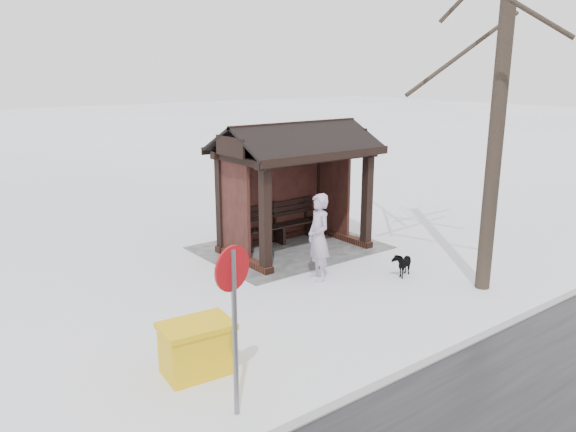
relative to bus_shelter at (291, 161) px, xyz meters
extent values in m
plane|color=white|center=(0.00, 0.16, -2.17)|extent=(120.00, 120.00, 0.00)
cube|color=gray|center=(0.00, 5.66, -2.16)|extent=(120.00, 0.15, 0.06)
cube|color=gray|center=(0.00, -0.04, -2.16)|extent=(4.20, 3.20, 0.02)
cube|color=#361C13|center=(0.00, -0.74, -2.09)|extent=(3.30, 0.22, 0.16)
cube|color=#361C13|center=(-1.50, 0.16, -2.09)|extent=(0.22, 2.10, 0.16)
cube|color=#361C13|center=(1.50, 0.16, -2.09)|extent=(0.22, 2.10, 0.16)
cube|color=black|center=(-1.50, 1.06, -1.02)|extent=(0.20, 0.20, 2.30)
cube|color=black|center=(1.50, 1.06, -1.02)|extent=(0.20, 0.20, 2.30)
cube|color=black|center=(-1.50, -0.74, -1.02)|extent=(0.20, 0.20, 2.30)
cube|color=black|center=(1.50, -0.74, -1.02)|extent=(0.20, 0.20, 2.30)
cube|color=black|center=(0.00, -0.74, -0.94)|extent=(2.80, 0.08, 2.14)
cube|color=black|center=(-1.50, -0.16, -0.94)|extent=(0.08, 1.17, 2.14)
cube|color=black|center=(1.50, -0.16, -0.94)|extent=(0.08, 1.17, 2.14)
cube|color=black|center=(0.00, 1.06, 0.19)|extent=(3.40, 0.20, 0.18)
cube|color=black|center=(0.00, -0.74, 0.19)|extent=(3.40, 0.20, 0.18)
cylinder|color=black|center=(-1.50, 4.36, 2.11)|extent=(0.29, 0.29, 8.55)
imported|color=#B0A0BC|center=(0.83, 2.00, -1.25)|extent=(0.59, 0.76, 1.83)
imported|color=black|center=(-0.73, 2.91, -1.90)|extent=(0.69, 0.51, 0.53)
cube|color=#E0AD0D|center=(4.63, 3.81, -1.82)|extent=(1.01, 0.73, 0.69)
cube|color=#E0AD0D|center=(4.63, 3.81, -1.43)|extent=(1.07, 0.79, 0.08)
cylinder|color=slate|center=(4.73, 5.00, -1.07)|extent=(0.07, 0.07, 2.19)
cylinder|color=#A40B11|center=(4.73, 4.98, -0.21)|extent=(0.56, 0.17, 0.57)
cylinder|color=white|center=(4.73, 4.96, -0.21)|extent=(0.43, 0.14, 0.44)
camera|label=1|loc=(8.02, 10.39, 2.08)|focal=35.00mm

